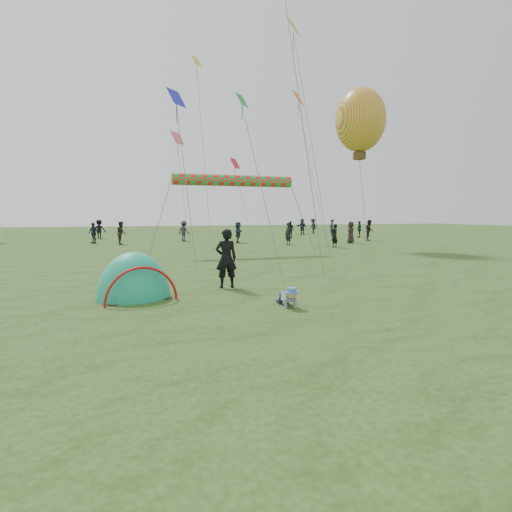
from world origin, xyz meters
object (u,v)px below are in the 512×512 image
object	(u,v)px
crawling_toddler	(289,296)
balloon_kite	(360,124)
popup_tent	(134,298)
standing_adult	(226,258)

from	to	relation	value
crawling_toddler	balloon_kite	xyz separation A→B (m)	(11.12, 14.31, 7.83)
popup_tent	standing_adult	size ratio (longest dim) A/B	1.39
popup_tent	balloon_kite	world-z (taller)	balloon_kite
crawling_toddler	balloon_kite	bearing A→B (deg)	53.95
crawling_toddler	standing_adult	distance (m)	3.14
crawling_toddler	balloon_kite	size ratio (longest dim) A/B	0.15
popup_tent	balloon_kite	bearing A→B (deg)	25.40
crawling_toddler	balloon_kite	world-z (taller)	balloon_kite
popup_tent	standing_adult	xyz separation A→B (m)	(2.74, 0.73, 0.91)
standing_adult	balloon_kite	bearing A→B (deg)	-133.54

